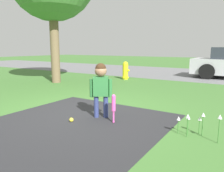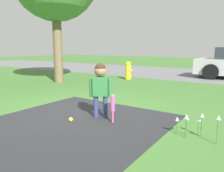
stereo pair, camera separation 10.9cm
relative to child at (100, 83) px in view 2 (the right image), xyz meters
The scene contains 7 objects.
ground_plane 0.95m from the child, behind, with size 60.00×60.00×0.00m, color #3D6B2D.
street_strip 8.74m from the child, 94.24° to the left, with size 40.00×6.00×0.01m.
child is the anchor object (origin of this frame).
baseball_bat 0.54m from the child, 19.59° to the right, with size 0.07×0.07×0.54m.
sports_ball 0.90m from the child, 120.84° to the right, with size 0.08×0.08×0.08m.
fire_hydrant 5.47m from the child, 114.44° to the left, with size 0.34×0.30×0.78m.
flower_bed 1.84m from the child, ahead, with size 0.66×0.29×0.43m.
Camera 2 is at (3.19, -3.39, 1.37)m, focal length 35.00 mm.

